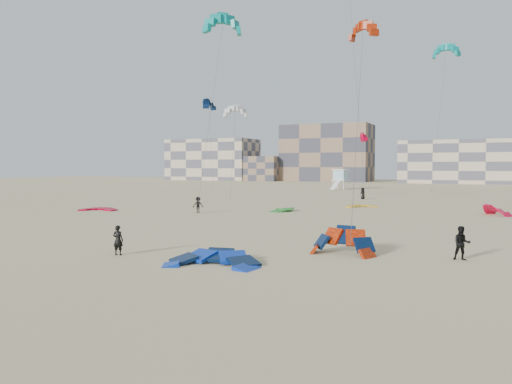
% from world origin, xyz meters
% --- Properties ---
extents(ground, '(320.00, 320.00, 0.00)m').
position_xyz_m(ground, '(0.00, 0.00, 0.00)').
color(ground, '#CCB989').
rests_on(ground, ground).
extents(kite_ground_blue, '(5.47, 5.67, 2.31)m').
position_xyz_m(kite_ground_blue, '(4.20, -0.91, 0.00)').
color(kite_ground_blue, '#0233D3').
rests_on(kite_ground_blue, ground).
extents(kite_ground_orange, '(3.92, 3.87, 3.63)m').
position_xyz_m(kite_ground_orange, '(9.23, 4.65, 0.00)').
color(kite_ground_orange, '#FA3309').
rests_on(kite_ground_orange, ground).
extents(kite_ground_red, '(4.75, 4.90, 0.65)m').
position_xyz_m(kite_ground_red, '(-22.15, 20.28, 0.00)').
color(kite_ground_red, '#C00025').
rests_on(kite_ground_red, ground).
extents(kite_ground_green, '(4.44, 4.25, 1.22)m').
position_xyz_m(kite_ground_green, '(-3.65, 28.07, 0.00)').
color(kite_ground_green, green).
rests_on(kite_ground_green, ground).
extents(kite_ground_red_far, '(4.50, 4.45, 3.05)m').
position_xyz_m(kite_ground_red_far, '(17.46, 32.45, 0.00)').
color(kite_ground_red_far, '#C00025').
rests_on(kite_ground_red_far, ground).
extents(kite_ground_yellow, '(4.88, 4.93, 0.64)m').
position_xyz_m(kite_ground_yellow, '(3.11, 36.70, 0.00)').
color(kite_ground_yellow, yellow).
rests_on(kite_ground_yellow, ground).
extents(kitesurfer_main, '(0.66, 0.49, 1.64)m').
position_xyz_m(kitesurfer_main, '(-1.87, -0.58, 0.82)').
color(kitesurfer_main, black).
rests_on(kitesurfer_main, ground).
extents(kitesurfer_b, '(0.96, 0.80, 1.77)m').
position_xyz_m(kitesurfer_b, '(15.30, 5.62, 0.88)').
color(kitesurfer_b, black).
rests_on(kitesurfer_b, ground).
extents(kitesurfer_c, '(1.24, 1.15, 1.68)m').
position_xyz_m(kitesurfer_c, '(-10.68, 22.34, 0.84)').
color(kitesurfer_c, black).
rests_on(kitesurfer_c, ground).
extents(kitesurfer_e, '(0.98, 0.84, 1.70)m').
position_xyz_m(kitesurfer_e, '(0.12, 50.91, 0.85)').
color(kitesurfer_e, black).
rests_on(kitesurfer_e, ground).
extents(kite_fly_teal_a, '(5.21, 5.20, 18.96)m').
position_xyz_m(kite_fly_teal_a, '(-7.55, 22.09, 18.73)').
color(kite_fly_teal_a, '#009D92').
rests_on(kite_fly_teal_a, ground).
extents(kite_fly_orange, '(8.76, 33.14, 19.41)m').
position_xyz_m(kite_fly_orange, '(4.07, 32.24, 19.31)').
color(kite_fly_orange, '#FA3309').
rests_on(kite_fly_orange, ground).
extents(kite_fly_grey, '(4.43, 8.13, 11.85)m').
position_xyz_m(kite_fly_grey, '(-12.86, 35.29, 11.69)').
color(kite_fly_grey, silver).
rests_on(kite_fly_grey, ground).
extents(kite_fly_navy, '(3.48, 3.38, 14.33)m').
position_xyz_m(kite_fly_navy, '(-21.90, 44.17, 14.08)').
color(kite_fly_navy, '#071A37').
rests_on(kite_fly_navy, ground).
extents(kite_fly_teal_b, '(4.09, 4.05, 21.41)m').
position_xyz_m(kite_fly_teal_b, '(10.95, 54.75, 21.14)').
color(kite_fly_teal_b, '#009D92').
rests_on(kite_fly_teal_b, ground).
extents(kite_fly_red, '(3.80, 4.20, 9.88)m').
position_xyz_m(kite_fly_red, '(-2.54, 63.13, 9.68)').
color(kite_fly_red, '#C00025').
rests_on(kite_fly_red, ground).
extents(lifeguard_tower_far, '(3.36, 5.99, 4.23)m').
position_xyz_m(lifeguard_tower_far, '(-10.93, 79.58, 2.10)').
color(lifeguard_tower_far, white).
rests_on(lifeguard_tower_far, ground).
extents(condo_west_a, '(30.00, 15.00, 14.00)m').
position_xyz_m(condo_west_a, '(-70.00, 130.00, 7.00)').
color(condo_west_a, '#C6B091').
rests_on(condo_west_a, ground).
extents(condo_west_b, '(28.00, 14.00, 18.00)m').
position_xyz_m(condo_west_b, '(-30.00, 134.00, 9.00)').
color(condo_west_b, '#866851').
rests_on(condo_west_b, ground).
extents(condo_mid, '(32.00, 16.00, 12.00)m').
position_xyz_m(condo_mid, '(10.00, 130.00, 6.00)').
color(condo_mid, '#C6B091').
rests_on(condo_mid, ground).
extents(condo_fill_left, '(12.00, 10.00, 8.00)m').
position_xyz_m(condo_fill_left, '(-50.00, 128.00, 4.00)').
color(condo_fill_left, '#866851').
rests_on(condo_fill_left, ground).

